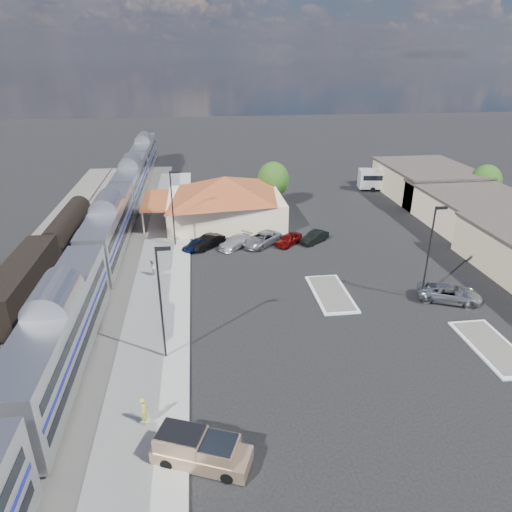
{
  "coord_description": "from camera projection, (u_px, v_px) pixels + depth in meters",
  "views": [
    {
      "loc": [
        -7.93,
        -34.74,
        20.78
      ],
      "look_at": [
        -2.71,
        5.56,
        2.8
      ],
      "focal_mm": 32.0,
      "sensor_mm": 36.0,
      "label": 1
    }
  ],
  "objects": [
    {
      "name": "ground",
      "position": [
        294.0,
        308.0,
        40.85
      ],
      "size": [
        280.0,
        280.0,
        0.0
      ],
      "primitive_type": "plane",
      "color": "black",
      "rests_on": "ground"
    },
    {
      "name": "railbed",
      "position": [
        72.0,
        281.0,
        45.61
      ],
      "size": [
        16.0,
        100.0,
        0.12
      ],
      "primitive_type": "cube",
      "color": "#4C4944",
      "rests_on": "ground"
    },
    {
      "name": "platform",
      "position": [
        162.0,
        284.0,
        44.84
      ],
      "size": [
        5.5,
        92.0,
        0.18
      ],
      "primitive_type": "cube",
      "color": "gray",
      "rests_on": "ground"
    },
    {
      "name": "passenger_train",
      "position": [
        110.0,
        230.0,
        50.89
      ],
      "size": [
        3.0,
        104.0,
        5.55
      ],
      "color": "silver",
      "rests_on": "ground"
    },
    {
      "name": "freight_cars",
      "position": [
        23.0,
        285.0,
        40.82
      ],
      "size": [
        2.8,
        46.0,
        4.0
      ],
      "color": "black",
      "rests_on": "ground"
    },
    {
      "name": "station_depot",
      "position": [
        224.0,
        199.0,
        60.81
      ],
      "size": [
        18.35,
        12.24,
        6.2
      ],
      "color": "beige",
      "rests_on": "ground"
    },
    {
      "name": "buildings_east",
      "position": [
        494.0,
        219.0,
        56.18
      ],
      "size": [
        14.4,
        51.4,
        4.8
      ],
      "color": "#C6B28C",
      "rests_on": "ground"
    },
    {
      "name": "traffic_island_south",
      "position": [
        331.0,
        293.0,
        43.09
      ],
      "size": [
        3.3,
        7.5,
        0.21
      ],
      "color": "silver",
      "rests_on": "ground"
    },
    {
      "name": "traffic_island_north",
      "position": [
        493.0,
        347.0,
        35.2
      ],
      "size": [
        3.3,
        7.5,
        0.21
      ],
      "color": "silver",
      "rests_on": "ground"
    },
    {
      "name": "lamp_plat_s",
      "position": [
        161.0,
        295.0,
        31.96
      ],
      "size": [
        1.08,
        0.25,
        9.0
      ],
      "color": "black",
      "rests_on": "ground"
    },
    {
      "name": "lamp_plat_n",
      "position": [
        173.0,
        203.0,
        51.92
      ],
      "size": [
        1.08,
        0.25,
        9.0
      ],
      "color": "black",
      "rests_on": "ground"
    },
    {
      "name": "lamp_lot",
      "position": [
        431.0,
        246.0,
        40.11
      ],
      "size": [
        1.08,
        0.25,
        9.0
      ],
      "color": "black",
      "rests_on": "ground"
    },
    {
      "name": "tree_east_c",
      "position": [
        486.0,
        181.0,
        66.91
      ],
      "size": [
        4.41,
        4.41,
        6.21
      ],
      "color": "#382314",
      "rests_on": "ground"
    },
    {
      "name": "tree_depot",
      "position": [
        273.0,
        180.0,
        66.78
      ],
      "size": [
        4.71,
        4.71,
        6.63
      ],
      "color": "#382314",
      "rests_on": "ground"
    },
    {
      "name": "pickup_truck",
      "position": [
        202.0,
        451.0,
        25.01
      ],
      "size": [
        5.74,
        3.84,
        1.87
      ],
      "rotation": [
        0.0,
        0.0,
        1.19
      ],
      "color": "tan",
      "rests_on": "ground"
    },
    {
      "name": "suv",
      "position": [
        449.0,
        293.0,
        41.73
      ],
      "size": [
        6.21,
        4.6,
        1.57
      ],
      "primitive_type": "imported",
      "rotation": [
        0.0,
        0.0,
        1.17
      ],
      "color": "#999CA0",
      "rests_on": "ground"
    },
    {
      "name": "coach_bus",
      "position": [
        392.0,
        178.0,
        75.51
      ],
      "size": [
        11.13,
        3.91,
        3.5
      ],
      "rotation": [
        0.0,
        0.0,
        1.43
      ],
      "color": "silver",
      "rests_on": "ground"
    },
    {
      "name": "person_a",
      "position": [
        144.0,
        411.0,
        27.49
      ],
      "size": [
        0.58,
        0.76,
        1.87
      ],
      "primitive_type": "imported",
      "rotation": [
        0.0,
        0.0,
        1.77
      ],
      "color": "gold",
      "rests_on": "platform"
    },
    {
      "name": "person_b",
      "position": [
        152.0,
        268.0,
        46.14
      ],
      "size": [
        0.77,
        0.92,
        1.72
      ],
      "primitive_type": "imported",
      "rotation": [
        0.0,
        0.0,
        -1.72
      ],
      "color": "silver",
      "rests_on": "platform"
    },
    {
      "name": "parked_car_a",
      "position": [
        196.0,
        244.0,
        52.9
      ],
      "size": [
        3.73,
        3.73,
        1.28
      ],
      "primitive_type": "imported",
      "rotation": [
        0.0,
        0.0,
        -0.79
      ],
      "color": "#0D1C44",
      "rests_on": "ground"
    },
    {
      "name": "parked_car_b",
      "position": [
        208.0,
        242.0,
        53.29
      ],
      "size": [
        4.39,
        4.17,
        1.48
      ],
      "primitive_type": "imported",
      "rotation": [
        0.0,
        0.0,
        -0.84
      ],
      "color": "black",
      "rests_on": "ground"
    },
    {
      "name": "parked_car_c",
      "position": [
        235.0,
        242.0,
        53.42
      ],
      "size": [
        4.69,
        4.66,
        1.36
      ],
      "primitive_type": "imported",
      "rotation": [
        0.0,
        0.0,
        -0.79
      ],
      "color": "silver",
      "rests_on": "ground"
    },
    {
      "name": "parked_car_d",
      "position": [
        262.0,
        239.0,
        54.04
      ],
      "size": [
        5.65,
        5.55,
        1.51
      ],
      "primitive_type": "imported",
      "rotation": [
        0.0,
        0.0,
        -0.81
      ],
      "color": "#999CA2",
      "rests_on": "ground"
    },
    {
      "name": "parked_car_e",
      "position": [
        289.0,
        239.0,
        54.17
      ],
      "size": [
        4.01,
        3.98,
        1.37
      ],
      "primitive_type": "imported",
      "rotation": [
        0.0,
        0.0,
        -0.79
      ],
      "color": "maroon",
      "rests_on": "ground"
    },
    {
      "name": "parked_car_f",
      "position": [
        314.0,
        237.0,
        54.82
      ],
      "size": [
        4.09,
        3.68,
        1.35
      ],
      "primitive_type": "imported",
      "rotation": [
        0.0,
        0.0,
        -0.89
      ],
      "color": "black",
      "rests_on": "ground"
    }
  ]
}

